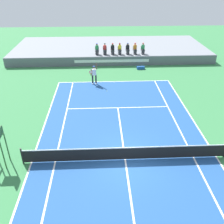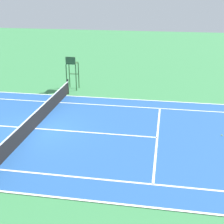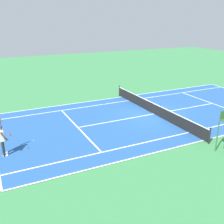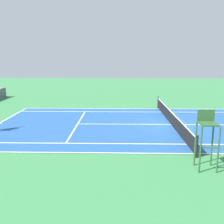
{
  "view_description": "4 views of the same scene",
  "coord_description": "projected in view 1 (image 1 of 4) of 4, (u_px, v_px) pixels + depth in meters",
  "views": [
    {
      "loc": [
        -1.33,
        -11.41,
        9.81
      ],
      "look_at": [
        -0.59,
        4.01,
        1.0
      ],
      "focal_mm": 40.16,
      "sensor_mm": 36.0,
      "label": 1
    },
    {
      "loc": [
        14.58,
        6.61,
        7.09
      ],
      "look_at": [
        -0.59,
        4.01,
        1.0
      ],
      "focal_mm": 51.53,
      "sensor_mm": 36.0,
      "label": 2
    },
    {
      "loc": [
        -16.69,
        11.9,
        7.31
      ],
      "look_at": [
        -0.59,
        4.01,
        1.0
      ],
      "focal_mm": 42.9,
      "sensor_mm": 36.0,
      "label": 3
    },
    {
      "loc": [
        -17.3,
        3.62,
        4.55
      ],
      "look_at": [
        -0.59,
        4.01,
        1.0
      ],
      "focal_mm": 41.66,
      "sensor_mm": 36.0,
      "label": 4
    }
  ],
  "objects": [
    {
      "name": "spectator_seated_3",
      "position": [
        120.0,
        49.0,
        29.34
      ],
      "size": [
        0.44,
        0.6,
        1.26
      ],
      "color": "#474C56",
      "rests_on": "bleacher_platform"
    },
    {
      "name": "equipment_bag",
      "position": [
        141.0,
        68.0,
        28.25
      ],
      "size": [
        0.92,
        0.39,
        0.32
      ],
      "color": "#194799",
      "rests_on": "ground"
    },
    {
      "name": "spectator_seated_2",
      "position": [
        113.0,
        49.0,
        29.3
      ],
      "size": [
        0.44,
        0.6,
        1.26
      ],
      "color": "#474C56",
      "rests_on": "bleacher_platform"
    },
    {
      "name": "spectator_seated_1",
      "position": [
        105.0,
        49.0,
        29.26
      ],
      "size": [
        0.44,
        0.6,
        1.26
      ],
      "color": "#474C56",
      "rests_on": "bleacher_platform"
    },
    {
      "name": "barrier_wall",
      "position": [
        112.0,
        61.0,
        29.07
      ],
      "size": [
        24.66,
        0.25,
        1.09
      ],
      "color": "#565B66",
      "rests_on": "ground"
    },
    {
      "name": "tennis_player",
      "position": [
        94.0,
        74.0,
        24.17
      ],
      "size": [
        0.76,
        0.62,
        2.08
      ],
      "color": "#232328",
      "rests_on": "ground"
    },
    {
      "name": "spectator_seated_6",
      "position": [
        143.0,
        49.0,
        29.45
      ],
      "size": [
        0.44,
        0.6,
        1.26
      ],
      "color": "#474C56",
      "rests_on": "bleacher_platform"
    },
    {
      "name": "ground_plane",
      "position": [
        125.0,
        160.0,
        14.82
      ],
      "size": [
        80.0,
        80.0,
        0.0
      ],
      "primitive_type": "plane",
      "color": "#387F47"
    },
    {
      "name": "bleacher_platform",
      "position": [
        110.0,
        49.0,
        33.48
      ],
      "size": [
        24.66,
        9.91,
        1.09
      ],
      "primitive_type": "cube",
      "color": "gray",
      "rests_on": "ground"
    },
    {
      "name": "net",
      "position": [
        125.0,
        153.0,
        14.56
      ],
      "size": [
        11.98,
        0.1,
        1.07
      ],
      "color": "black",
      "rests_on": "ground"
    },
    {
      "name": "spectator_seated_4",
      "position": [
        128.0,
        49.0,
        29.38
      ],
      "size": [
        0.44,
        0.6,
        1.26
      ],
      "color": "#474C56",
      "rests_on": "bleacher_platform"
    },
    {
      "name": "spectator_seated_0",
      "position": [
        97.0,
        49.0,
        29.23
      ],
      "size": [
        0.44,
        0.6,
        1.26
      ],
      "color": "#474C56",
      "rests_on": "bleacher_platform"
    },
    {
      "name": "tennis_ball",
      "position": [
        107.0,
        91.0,
        23.1
      ],
      "size": [
        0.07,
        0.07,
        0.07
      ],
      "primitive_type": "sphere",
      "color": "#D1E533",
      "rests_on": "ground"
    },
    {
      "name": "court",
      "position": [
        125.0,
        160.0,
        14.81
      ],
      "size": [
        11.08,
        23.88,
        0.03
      ],
      "color": "#235193",
      "rests_on": "ground"
    },
    {
      "name": "spectator_seated_5",
      "position": [
        135.0,
        49.0,
        29.41
      ],
      "size": [
        0.44,
        0.6,
        1.26
      ],
      "color": "#474C56",
      "rests_on": "bleacher_platform"
    }
  ]
}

